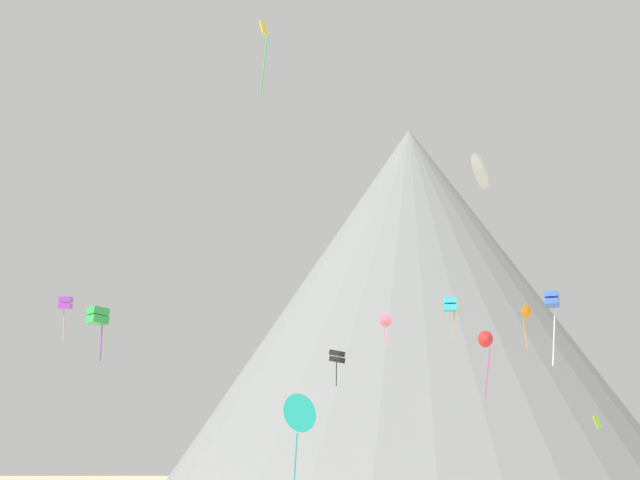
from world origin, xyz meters
name	(u,v)px	position (x,y,z in m)	size (l,w,h in m)	color
rock_massif	(415,311)	(12.93, 98.76, 25.64)	(90.45, 90.45, 54.09)	slate
kite_white_mid	(482,171)	(6.40, 24.55, 23.09)	(2.06, 2.44, 2.59)	white
kite_teal_low	(300,414)	(-5.94, 18.20, 6.53)	(2.21, 1.86, 6.26)	teal
kite_violet_mid	(65,303)	(-23.91, 37.02, 15.89)	(0.95, 0.99, 3.52)	purple
kite_lime_low	(597,422)	(15.78, 32.18, 6.71)	(0.81, 0.61, 1.06)	#8CD133
kite_blue_mid	(552,301)	(11.10, 25.99, 14.43)	(1.17, 1.20, 5.01)	blue
kite_black_low	(337,357)	(-2.16, 45.48, 12.80)	(1.49, 1.46, 3.17)	black
kite_green_low	(98,316)	(-17.50, 18.49, 12.00)	(1.38, 1.38, 3.05)	green
kite_cyan_mid	(450,305)	(8.38, 47.73, 17.86)	(1.23, 1.25, 3.56)	#33BCDB
kite_rainbow_mid	(385,320)	(2.75, 51.43, 16.95)	(1.53, 1.44, 3.05)	#E5668C
kite_orange_mid	(527,313)	(16.78, 52.48, 17.88)	(1.32, 0.89, 4.51)	orange
kite_red_low	(486,340)	(9.96, 40.71, 13.69)	(1.46, 0.79, 5.65)	red
kite_yellow_high	(264,45)	(-8.38, 21.36, 30.45)	(0.58, 0.66, 5.26)	yellow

